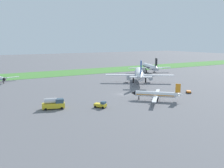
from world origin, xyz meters
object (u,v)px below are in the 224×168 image
(airplane_parked_jet_far, at_px, (150,67))
(fuel_truck_midfield, at_px, (54,104))
(pushback_tug_by_runway, at_px, (101,105))
(airplane_midfield_jet, at_px, (139,74))
(airplane_foreground_turboprop, at_px, (156,94))
(baggage_cart_near_gate, at_px, (189,92))

(airplane_parked_jet_far, bearing_deg, fuel_truck_midfield, 143.83)
(airplane_parked_jet_far, distance_m, fuel_truck_midfield, 93.85)
(airplane_parked_jet_far, height_order, pushback_tug_by_runway, airplane_parked_jet_far)
(airplane_midfield_jet, bearing_deg, airplane_parked_jet_far, -12.00)
(airplane_foreground_turboprop, height_order, airplane_midfield_jet, airplane_midfield_jet)
(airplane_midfield_jet, xyz_separation_m, pushback_tug_by_runway, (-37.11, -30.85, -3.23))
(airplane_parked_jet_far, height_order, airplane_midfield_jet, airplane_midfield_jet)
(airplane_foreground_turboprop, relative_size, airplane_parked_jet_far, 0.57)
(airplane_parked_jet_far, xyz_separation_m, fuel_truck_midfield, (-77.98, -52.17, -1.92))
(fuel_truck_midfield, distance_m, pushback_tug_by_runway, 13.87)
(airplane_foreground_turboprop, xyz_separation_m, pushback_tug_by_runway, (-20.18, 1.44, -1.29))
(airplane_parked_jet_far, relative_size, airplane_midfield_jet, 0.94)
(baggage_cart_near_gate, distance_m, fuel_truck_midfield, 51.59)
(airplane_parked_jet_far, height_order, baggage_cart_near_gate, airplane_parked_jet_far)
(baggage_cart_near_gate, bearing_deg, airplane_foreground_turboprop, 139.85)
(baggage_cart_near_gate, bearing_deg, airplane_midfield_jet, 43.96)
(baggage_cart_near_gate, distance_m, pushback_tug_by_runway, 38.87)
(pushback_tug_by_runway, bearing_deg, airplane_midfield_jet, 94.74)
(airplane_midfield_jet, bearing_deg, pushback_tug_by_runway, 163.92)
(airplane_parked_jet_far, bearing_deg, airplane_midfield_jet, 153.85)
(fuel_truck_midfield, bearing_deg, airplane_foreground_turboprop, 2.28)
(airplane_foreground_turboprop, bearing_deg, baggage_cart_near_gate, -126.32)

